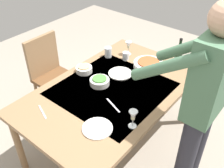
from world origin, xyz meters
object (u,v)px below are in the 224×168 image
Objects in this scene: chair_near at (50,71)px; dinner_plate_near at (120,73)px; wine_glass_left at (133,116)px; person_server at (202,102)px; side_bowl_salad at (100,81)px; side_bowl_bread at (84,69)px; water_cup_near_left at (108,52)px; wine_glass_right at (129,46)px; water_cup_near_right at (126,56)px; dining_table at (112,94)px; wine_bottle at (178,56)px; serving_bowl_pasta at (148,64)px; dinner_plate_far at (97,128)px.

chair_near reaches higher than dinner_plate_near.
chair_near is at bearing -101.83° from wine_glass_left.
person_server reaches higher than side_bowl_salad.
chair_near is 0.57m from side_bowl_bread.
chair_near is at bearing -52.01° from water_cup_near_left.
wine_glass_right is 0.13m from water_cup_near_right.
person_server reaches higher than wine_glass_right.
dining_table is 0.91m from chair_near.
person_server is 11.19× the size of wine_glass_right.
wine_bottle is 0.53m from water_cup_near_right.
side_bowl_salad is (0.03, 0.77, 0.23)m from chair_near.
wine_bottle is 1.96× the size of wine_glass_right.
water_cup_near_left reaches higher than serving_bowl_pasta.
dining_table is 0.52m from wine_glass_left.
dinner_plate_near is (0.36, 0.17, -0.10)m from wine_glass_right.
dinner_plate_far is (1.04, 0.48, -0.10)m from wine_glass_right.
wine_glass_left reaches higher than dining_table.
serving_bowl_pasta and side_bowl_bread have the same top height.
water_cup_near_right is at bearing -154.05° from dinner_plate_near.
side_bowl_salad is (-0.25, -0.54, -0.07)m from wine_glass_left.
dining_table is at bearing 23.29° from water_cup_near_right.
water_cup_near_right is at bearing -62.66° from wine_bottle.
wine_bottle is at bearing 136.84° from side_bowl_bread.
dinner_plate_far is at bearing 39.56° from side_bowl_salad.
wine_glass_right is (-0.86, -0.67, 0.00)m from wine_glass_left.
serving_bowl_pasta is 1.30× the size of dinner_plate_near.
dining_table is 15.45× the size of water_cup_near_left.
wine_glass_left reaches higher than water_cup_near_left.
water_cup_near_left reaches higher than water_cup_near_right.
person_server is 7.34× the size of dinner_plate_near.
wine_glass_left is (0.99, 0.15, -0.01)m from wine_bottle.
serving_bowl_pasta reaches higher than dining_table.
chair_near is 8.39× the size of water_cup_near_left.
water_cup_near_right is 0.29× the size of serving_bowl_pasta.
dinner_plate_near is (0.27, -0.14, -0.03)m from serving_bowl_pasta.
side_bowl_bread is (-0.01, -1.16, -0.21)m from person_server.
chair_near is at bearing -58.54° from wine_bottle.
wine_glass_left is 1.39× the size of water_cup_near_left.
water_cup_near_left is at bearing -78.28° from serving_bowl_pasta.
person_server reaches higher than wine_glass_left.
dinner_plate_near is (0.18, 0.30, -0.05)m from water_cup_near_left.
dinner_plate_far is at bearing 25.02° from water_cup_near_right.
wine_glass_right reaches higher than dining_table.
person_server is 11.19× the size of wine_glass_left.
dining_table is at bearing 20.30° from dinner_plate_near.
chair_near reaches higher than side_bowl_salad.
water_cup_near_right is (0.11, 0.05, -0.06)m from wine_glass_right.
wine_bottle is at bearing 178.36° from dinner_plate_far.
chair_near is at bearing -92.21° from side_bowl_salad.
wine_glass_right reaches higher than side_bowl_salad.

